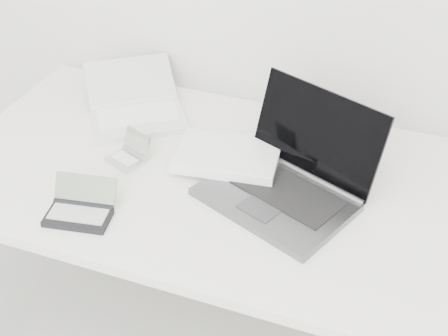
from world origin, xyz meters
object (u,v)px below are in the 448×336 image
(netbook_open_white, at_px, (136,108))
(desk, at_px, (240,194))
(palmtop_charcoal, at_px, (80,210))
(laptop_large, at_px, (267,171))

(netbook_open_white, bearing_deg, desk, -61.40)
(netbook_open_white, height_order, palmtop_charcoal, netbook_open_white)
(laptop_large, distance_m, netbook_open_white, 0.51)
(laptop_large, xyz_separation_m, netbook_open_white, (-0.47, 0.19, -0.02))
(netbook_open_white, relative_size, palmtop_charcoal, 2.47)
(desk, height_order, palmtop_charcoal, palmtop_charcoal)
(desk, distance_m, palmtop_charcoal, 0.43)
(desk, xyz_separation_m, laptop_large, (0.07, 0.01, 0.09))
(desk, bearing_deg, palmtop_charcoal, -139.83)
(palmtop_charcoal, bearing_deg, desk, 30.49)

